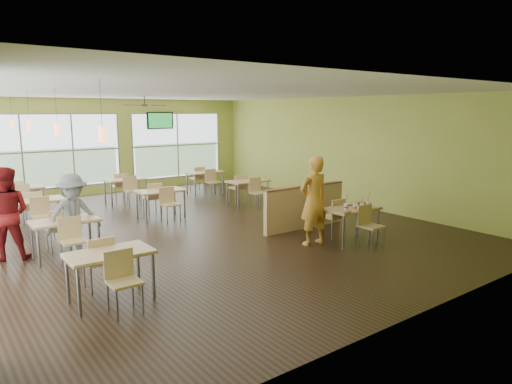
% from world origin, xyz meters
% --- Properties ---
extents(room, '(12.00, 12.04, 3.20)m').
position_xyz_m(room, '(0.00, 0.00, 1.60)').
color(room, black).
rests_on(room, ground).
extents(window_bays, '(9.24, 10.24, 2.38)m').
position_xyz_m(window_bays, '(-2.65, 3.08, 1.48)').
color(window_bays, white).
rests_on(window_bays, room).
extents(main_table, '(1.22, 1.52, 0.87)m').
position_xyz_m(main_table, '(2.00, -3.00, 0.63)').
color(main_table, tan).
rests_on(main_table, floor).
extents(half_wall_divider, '(2.40, 0.14, 1.04)m').
position_xyz_m(half_wall_divider, '(2.00, -1.55, 0.52)').
color(half_wall_divider, tan).
rests_on(half_wall_divider, floor).
extents(dining_tables, '(6.92, 8.72, 0.87)m').
position_xyz_m(dining_tables, '(-1.05, 1.71, 0.63)').
color(dining_tables, tan).
rests_on(dining_tables, floor).
extents(pendant_lights, '(0.11, 7.31, 0.86)m').
position_xyz_m(pendant_lights, '(-3.20, 0.68, 2.45)').
color(pendant_lights, '#2D2119').
rests_on(pendant_lights, ceiling).
extents(ceiling_fan, '(1.25, 1.25, 0.29)m').
position_xyz_m(ceiling_fan, '(-0.00, 3.00, 2.95)').
color(ceiling_fan, '#2D2119').
rests_on(ceiling_fan, ceiling).
extents(tv_backwall, '(1.00, 0.07, 0.60)m').
position_xyz_m(tv_backwall, '(1.80, 5.90, 2.45)').
color(tv_backwall, black).
rests_on(tv_backwall, wall_back).
extents(man_plaid, '(0.72, 0.50, 1.87)m').
position_xyz_m(man_plaid, '(1.22, -2.66, 0.94)').
color(man_plaid, orange).
rests_on(man_plaid, floor).
extents(patron_maroon, '(1.05, 0.96, 1.76)m').
position_xyz_m(patron_maroon, '(-4.08, 0.08, 0.88)').
color(patron_maroon, '#630E0F').
rests_on(patron_maroon, floor).
extents(patron_grey, '(1.12, 0.75, 1.61)m').
position_xyz_m(patron_grey, '(-3.03, -0.50, 0.81)').
color(patron_grey, slate).
rests_on(patron_grey, floor).
extents(cup_blue, '(0.10, 0.10, 0.38)m').
position_xyz_m(cup_blue, '(1.69, -3.13, 0.83)').
color(cup_blue, white).
rests_on(cup_blue, main_table).
extents(cup_yellow, '(0.09, 0.09, 0.33)m').
position_xyz_m(cup_yellow, '(1.84, -3.24, 0.82)').
color(cup_yellow, white).
rests_on(cup_yellow, main_table).
extents(cup_red_near, '(0.09, 0.09, 0.31)m').
position_xyz_m(cup_red_near, '(2.07, -3.22, 0.81)').
color(cup_red_near, white).
rests_on(cup_red_near, main_table).
extents(cup_red_far, '(0.10, 0.10, 0.36)m').
position_xyz_m(cup_red_far, '(2.27, -3.23, 0.82)').
color(cup_red_far, white).
rests_on(cup_red_far, main_table).
extents(food_basket, '(0.24, 0.24, 0.05)m').
position_xyz_m(food_basket, '(2.44, -2.95, 0.78)').
color(food_basket, black).
rests_on(food_basket, main_table).
extents(ketchup_cup, '(0.07, 0.07, 0.03)m').
position_xyz_m(ketchup_cup, '(2.44, -3.12, 0.76)').
color(ketchup_cup, '#AD170B').
rests_on(ketchup_cup, main_table).
extents(wrapper_left, '(0.18, 0.16, 0.04)m').
position_xyz_m(wrapper_left, '(1.54, -3.30, 0.77)').
color(wrapper_left, olive).
rests_on(wrapper_left, main_table).
extents(wrapper_mid, '(0.23, 0.21, 0.05)m').
position_xyz_m(wrapper_mid, '(2.11, -2.84, 0.77)').
color(wrapper_mid, olive).
rests_on(wrapper_mid, main_table).
extents(wrapper_right, '(0.16, 0.15, 0.03)m').
position_xyz_m(wrapper_right, '(2.22, -3.29, 0.77)').
color(wrapper_right, olive).
rests_on(wrapper_right, main_table).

